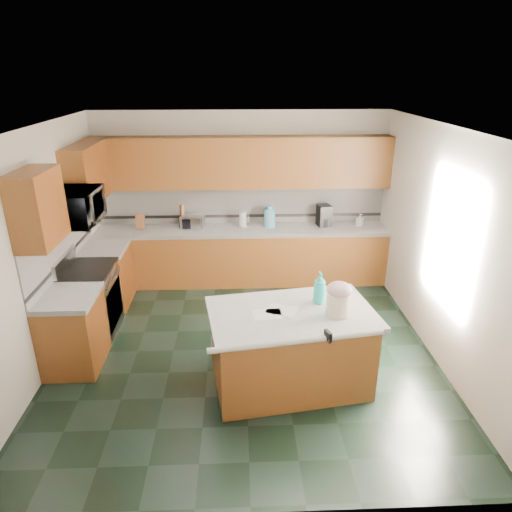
{
  "coord_description": "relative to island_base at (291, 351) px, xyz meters",
  "views": [
    {
      "loc": [
        -0.07,
        -4.87,
        3.27
      ],
      "look_at": [
        0.15,
        0.35,
        1.12
      ],
      "focal_mm": 32.0,
      "sensor_mm": 36.0,
      "label": 1
    }
  ],
  "objects": [
    {
      "name": "back_countertop",
      "position": [
        -0.48,
        2.71,
        0.46
      ],
      "size": [
        4.6,
        0.64,
        0.06
      ],
      "primitive_type": "cube",
      "color": "white",
      "rests_on": "back_base_cab"
    },
    {
      "name": "knife_block",
      "position": [
        -2.09,
        2.76,
        0.61
      ],
      "size": [
        0.15,
        0.19,
        0.26
      ],
      "primitive_type": "cube",
      "rotation": [
        -0.31,
        0.0,
        0.08
      ],
      "color": "#472814",
      "rests_on": "back_countertop"
    },
    {
      "name": "left_counter_rear",
      "position": [
        -2.48,
        2.0,
        0.46
      ],
      "size": [
        0.64,
        0.82,
        0.06
      ],
      "primitive_type": "cube",
      "color": "white",
      "rests_on": "left_base_cab_rear"
    },
    {
      "name": "toaster_oven",
      "position": [
        -1.27,
        2.76,
        0.59
      ],
      "size": [
        0.4,
        0.32,
        0.2
      ],
      "primitive_type": "cube",
      "rotation": [
        0.0,
        0.0,
        -0.25
      ],
      "color": "#B7B7BC",
      "rests_on": "back_countertop"
    },
    {
      "name": "wall_right",
      "position": [
        1.84,
        0.71,
        0.92
      ],
      "size": [
        0.04,
        4.6,
        2.7
      ],
      "primitive_type": "cube",
      "color": "silver",
      "rests_on": "ground"
    },
    {
      "name": "range_oven_door",
      "position": [
        -2.19,
        1.21,
        -0.03
      ],
      "size": [
        0.02,
        0.68,
        0.55
      ],
      "primitive_type": "cube",
      "color": "black",
      "rests_on": "range_body"
    },
    {
      "name": "clamp_handle",
      "position": [
        0.29,
        -0.56,
        0.48
      ],
      "size": [
        0.02,
        0.07,
        0.02
      ],
      "primitive_type": "cylinder",
      "rotation": [
        1.57,
        0.0,
        0.0
      ],
      "color": "black",
      "rests_on": "island_top"
    },
    {
      "name": "left_upper_cab_rear",
      "position": [
        -2.62,
        2.13,
        1.51
      ],
      "size": [
        0.33,
        1.09,
        0.78
      ],
      "primitive_type": "cube",
      "color": "#492009",
      "rests_on": "wall_left"
    },
    {
      "name": "window_light_proxy",
      "position": [
        1.81,
        0.51,
        1.07
      ],
      "size": [
        0.02,
        1.4,
        1.1
      ],
      "primitive_type": "cube",
      "color": "white",
      "rests_on": "wall_right"
    },
    {
      "name": "left_accent_band",
      "position": [
        -2.76,
        1.26,
        0.61
      ],
      "size": [
        0.01,
        2.3,
        0.05
      ],
      "primitive_type": "cube",
      "color": "black",
      "rests_on": "wall_left"
    },
    {
      "name": "treat_jar_knob_end_r",
      "position": [
        0.51,
        -0.08,
        0.83
      ],
      "size": [
        0.05,
        0.05,
        0.05
      ],
      "primitive_type": "sphere",
      "color": "tan",
      "rests_on": "treat_jar_lid"
    },
    {
      "name": "range_backguard",
      "position": [
        -2.74,
        1.21,
        0.59
      ],
      "size": [
        0.06,
        0.76,
        0.18
      ],
      "primitive_type": "cube",
      "color": "#B7B7BC",
      "rests_on": "range_body"
    },
    {
      "name": "paper_towel",
      "position": [
        -0.47,
        2.81,
        0.61
      ],
      "size": [
        0.11,
        0.11,
        0.24
      ],
      "primitive_type": "cylinder",
      "color": "white",
      "rests_on": "back_countertop"
    },
    {
      "name": "left_upper_cab_front",
      "position": [
        -2.62,
        0.47,
        1.51
      ],
      "size": [
        0.33,
        0.72,
        0.78
      ],
      "primitive_type": "cube",
      "color": "#492009",
      "rests_on": "wall_left"
    },
    {
      "name": "coffee_carafe",
      "position": [
        0.83,
        2.73,
        0.56
      ],
      "size": [
        0.14,
        0.14,
        0.14
      ],
      "primitive_type": "cylinder",
      "color": "black",
      "rests_on": "back_countertop"
    },
    {
      "name": "utensil_bundle",
      "position": [
        -1.43,
        2.79,
        0.75
      ],
      "size": [
        0.07,
        0.07,
        0.22
      ],
      "primitive_type": "cylinder",
      "color": "#472814",
      "rests_on": "utensil_crock"
    },
    {
      "name": "left_backsplash",
      "position": [
        -2.77,
        1.26,
        0.81
      ],
      "size": [
        0.02,
        2.3,
        0.63
      ],
      "primitive_type": "cube",
      "color": "silver",
      "rests_on": "wall_left"
    },
    {
      "name": "soap_bottle_island",
      "position": [
        0.32,
        0.19,
        0.67
      ],
      "size": [
        0.15,
        0.15,
        0.36
      ],
      "primitive_type": "imported",
      "rotation": [
        0.0,
        0.0,
        0.12
      ],
      "color": "#21B7B9",
      "rests_on": "island_top"
    },
    {
      "name": "clamp_body",
      "position": [
        0.29,
        -0.49,
        0.5
      ],
      "size": [
        0.07,
        0.11,
        0.1
      ],
      "primitive_type": "cube",
      "rotation": [
        0.0,
        0.0,
        0.37
      ],
      "color": "black",
      "rests_on": "island_top"
    },
    {
      "name": "paper_sheet_b",
      "position": [
        -0.1,
        0.04,
        0.49
      ],
      "size": [
        0.37,
        0.33,
        0.0
      ],
      "primitive_type": "cube",
      "rotation": [
        0.0,
        0.0,
        -0.36
      ],
      "color": "white",
      "rests_on": "island_top"
    },
    {
      "name": "left_base_cab_front",
      "position": [
        -2.48,
        0.47,
        0.0
      ],
      "size": [
        0.6,
        0.72,
        0.86
      ],
      "primitive_type": "cube",
      "color": "#492009",
      "rests_on": "ground"
    },
    {
      "name": "range_cooktop",
      "position": [
        -2.48,
        1.21,
        0.47
      ],
      "size": [
        0.62,
        0.78,
        0.04
      ],
      "primitive_type": "cube",
      "color": "black",
      "rests_on": "range_body"
    },
    {
      "name": "soap_bottle_back",
      "position": [
        1.41,
        2.76,
        0.59
      ],
      "size": [
        0.13,
        0.13,
        0.2
      ],
      "primitive_type": "imported",
      "rotation": [
        0.0,
        0.0,
        0.77
      ],
      "color": "white",
      "rests_on": "back_countertop"
    },
    {
      "name": "treat_jar_lid",
      "position": [
        0.46,
        -0.08,
        0.78
      ],
      "size": [
        0.26,
        0.26,
        0.16
      ],
      "primitive_type": "ellipsoid",
      "color": "beige",
      "rests_on": "treat_jar"
    },
    {
      "name": "treat_jar_knob_end_l",
      "position": [
        0.42,
        -0.08,
        0.83
      ],
      "size": [
        0.05,
        0.05,
        0.05
      ],
      "primitive_type": "sphere",
      "color": "tan",
      "rests_on": "treat_jar_lid"
    },
    {
      "name": "utensil_crock",
      "position": [
        -1.43,
        2.79,
        0.57
      ],
      "size": [
        0.12,
        0.12,
        0.15
      ],
      "primitive_type": "cylinder",
      "color": "black",
      "rests_on": "back_countertop"
    },
    {
      "name": "wall_front",
      "position": [
        -0.48,
        -1.61,
        0.92
      ],
      "size": [
        4.6,
        0.04,
        2.7
      ],
      "primitive_type": "cube",
      "color": "silver",
      "rests_on": "ground"
    },
    {
      "name": "left_counter_front",
      "position": [
        -2.48,
        0.47,
        0.46
      ],
      "size": [
        0.64,
        0.72,
        0.06
      ],
      "primitive_type": "cube",
      "color": "white",
      "rests_on": "left_base_cab_front"
    },
    {
      "name": "wall_left",
      "position": [
        -2.8,
        0.71,
        0.92
      ],
      "size": [
        0.04,
        4.6,
        2.7
      ],
      "primitive_type": "cube",
      "color": "silver",
      "rests_on": "ground"
    },
    {
      "name": "island_base",
      "position": [
        0.0,
        0.0,
        0.0
      ],
      "size": [
        1.75,
        1.16,
        0.86
      ],
      "primitive_type": "cube",
      "rotation": [
        0.0,
        0.0,
        0.15
      ],
      "color": "#492009",
      "rests_on": "ground"
    },
    {
      "name": "paper_towel_base",
      "position": [
        -0.47,
        2.81,
        0.5
      ],
      "size": [
        0.16,
        0.16,
        0.01
      ],
      "primitive_type": "cylinder",
      "color": "#B7B7BC",
      "rests_on": "back_countertop"
    },
    {
      "name": "floor",
      "position": [
        -0.48,
        0.71,
        -0.43
      ],
      "size": [
        4.6,
        4.6,
        0.0
      ],
      "primitive_type": "plane",
      "color": "black",
      "rests_on": "ground"
    },
    {
      "name": "coffee_maker",
      "position": [
        0.83,
        2.79,
        0.66
      ],
      "size": [
        0.24,
        0.25,
        0.34
      ],
      "primitive_type": "cube",
      "rotation": [
        0.0,
        0.0,
        0.18
      ],
      "color": "black",
      "rests_on": "back_countertop"
    },
    {
      "name": "back_base_cab",
      "position": [
        -0.48,
        2.71,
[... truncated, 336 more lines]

